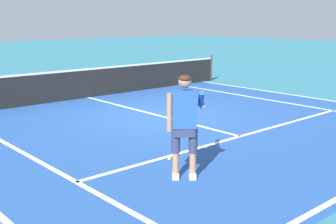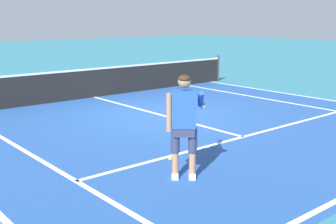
# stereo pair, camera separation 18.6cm
# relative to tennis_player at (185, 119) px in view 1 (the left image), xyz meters

# --- Properties ---
(ground_plane) EXTENTS (80.00, 80.00, 0.00)m
(ground_plane) POSITION_rel_tennis_player_xyz_m (2.67, 3.84, -0.99)
(ground_plane) COLOR teal
(court_inner_surface) EXTENTS (10.98, 9.91, 0.00)m
(court_inner_surface) POSITION_rel_tennis_player_xyz_m (2.67, 2.65, -0.99)
(court_inner_surface) COLOR #234C93
(court_inner_surface) RESTS_ON ground
(line_service) EXTENTS (8.23, 0.10, 0.01)m
(line_service) POSITION_rel_tennis_player_xyz_m (2.67, 1.00, -0.99)
(line_service) COLOR white
(line_service) RESTS_ON ground
(line_centre_service) EXTENTS (0.10, 6.40, 0.01)m
(line_centre_service) POSITION_rel_tennis_player_xyz_m (2.67, 4.20, -0.99)
(line_centre_service) COLOR white
(line_centre_service) RESTS_ON ground
(line_singles_left) EXTENTS (0.10, 9.51, 0.01)m
(line_singles_left) POSITION_rel_tennis_player_xyz_m (-1.44, 2.65, -0.99)
(line_singles_left) COLOR white
(line_singles_left) RESTS_ON ground
(line_singles_right) EXTENTS (0.10, 9.51, 0.01)m
(line_singles_right) POSITION_rel_tennis_player_xyz_m (6.79, 2.65, -0.99)
(line_singles_right) COLOR white
(line_singles_right) RESTS_ON ground
(line_doubles_right) EXTENTS (0.10, 9.51, 0.01)m
(line_doubles_right) POSITION_rel_tennis_player_xyz_m (8.16, 2.65, -0.99)
(line_doubles_right) COLOR white
(line_doubles_right) RESTS_ON ground
(tennis_net) EXTENTS (11.96, 0.08, 1.07)m
(tennis_net) POSITION_rel_tennis_player_xyz_m (2.67, 7.40, -0.49)
(tennis_net) COLOR #333338
(tennis_net) RESTS_ON ground
(tennis_player) EXTENTS (1.14, 0.78, 1.71)m
(tennis_player) POSITION_rel_tennis_player_xyz_m (0.00, 0.00, 0.00)
(tennis_player) COLOR white
(tennis_player) RESTS_ON ground
(tennis_ball_near_feet) EXTENTS (0.07, 0.07, 0.07)m
(tennis_ball_near_feet) POSITION_rel_tennis_player_xyz_m (0.39, 0.81, -0.96)
(tennis_ball_near_feet) COLOR #CCE02D
(tennis_ball_near_feet) RESTS_ON ground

